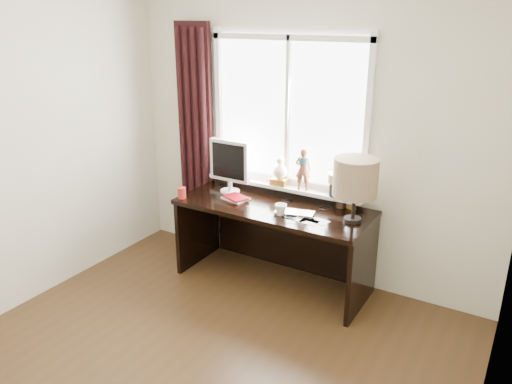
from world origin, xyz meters
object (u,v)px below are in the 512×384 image
Objects in this scene: laptop at (295,213)px; desk at (278,227)px; monitor at (229,163)px; red_cup at (182,193)px; table_lamp at (355,178)px; mug at (281,209)px.

laptop reaches higher than desk.
desk is at bearing 0.05° from monitor.
table_lamp reaches higher than red_cup.
table_lamp is at bearing -3.72° from monitor.
red_cup is at bearing -155.70° from desk.
table_lamp reaches higher than mug.
laptop is 0.66× the size of monitor.
table_lamp is at bearing -0.10° from laptop.
mug is 0.75m from monitor.
monitor reaches higher than desk.
table_lamp is at bearing -6.43° from desk.
laptop is 1.06m from red_cup.
table_lamp is (1.50, 0.28, 0.31)m from red_cup.
red_cup reaches higher than laptop.
desk is (-0.25, 0.18, -0.26)m from laptop.
desk is at bearing 131.16° from laptop.
desk is at bearing 121.28° from mug.
laptop is 0.12m from mug.
monitor is at bearing -179.95° from desk.
red_cup is 0.19× the size of table_lamp.
laptop is 0.59m from table_lamp.
red_cup reaches higher than desk.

